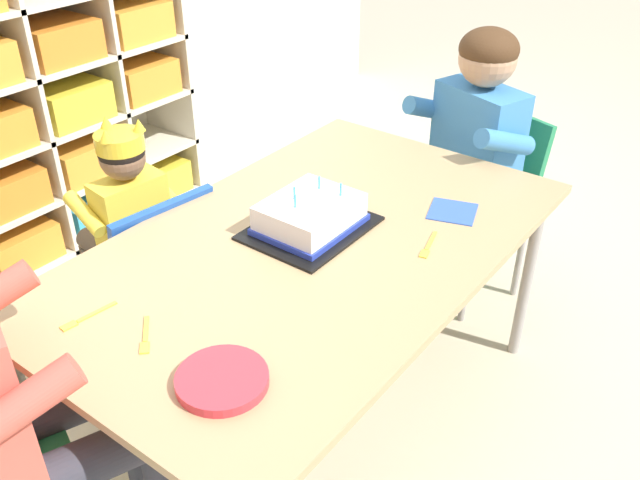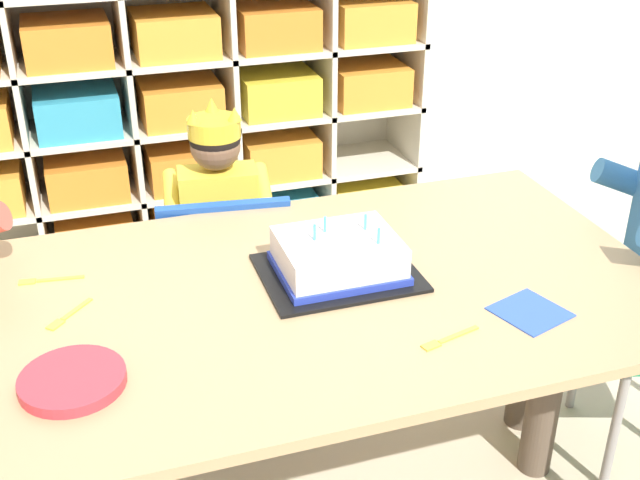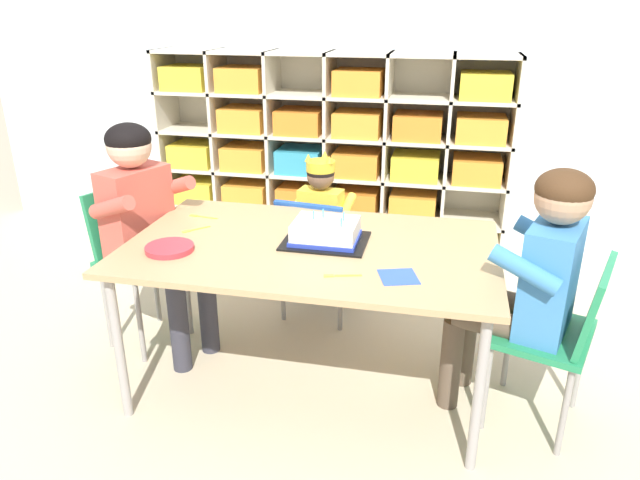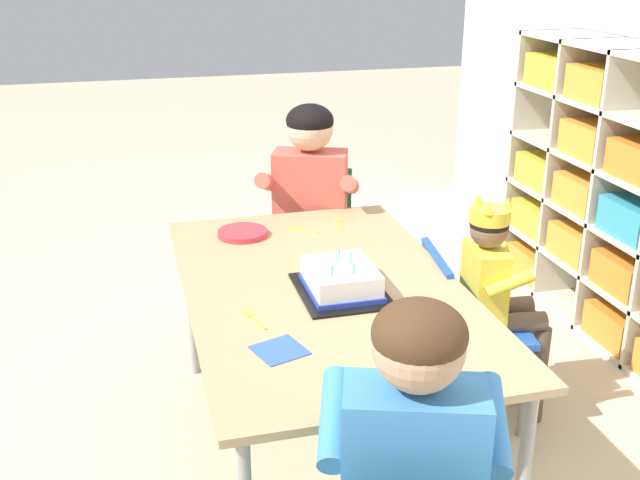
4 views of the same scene
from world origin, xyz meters
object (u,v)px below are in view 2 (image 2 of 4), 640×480
object	(u,v)px
fork_scattered_mid_table	(447,339)
fork_near_cake_tray	(47,280)
birthday_cake_on_tray	(338,259)
paper_plate_stack	(72,380)
activity_table	(322,305)
fork_at_table_front_edge	(67,316)
classroom_chair_blue	(225,270)
child_with_crown	(219,209)

from	to	relation	value
fork_scattered_mid_table	fork_near_cake_tray	bearing A→B (deg)	132.29
fork_near_cake_tray	fork_scattered_mid_table	size ratio (longest dim) A/B	1.03
birthday_cake_on_tray	fork_scattered_mid_table	xyz separation A→B (m)	(0.11, -0.30, -0.04)
paper_plate_stack	fork_near_cake_tray	xyz separation A→B (m)	(-0.03, 0.38, -0.01)
activity_table	fork_at_table_front_edge	world-z (taller)	fork_at_table_front_edge
activity_table	birthday_cake_on_tray	world-z (taller)	birthday_cake_on_tray
classroom_chair_blue	fork_near_cake_tray	distance (m)	0.61
fork_at_table_front_edge	fork_near_cake_tray	distance (m)	0.16
child_with_crown	fork_scattered_mid_table	bearing A→B (deg)	113.03
classroom_chair_blue	paper_plate_stack	bearing A→B (deg)	67.82
child_with_crown	fork_scattered_mid_table	xyz separation A→B (m)	(0.25, -0.91, 0.11)
classroom_chair_blue	birthday_cake_on_tray	xyz separation A→B (m)	(0.15, -0.50, 0.28)
classroom_chair_blue	child_with_crown	distance (m)	0.17
fork_at_table_front_edge	fork_scattered_mid_table	world-z (taller)	same
classroom_chair_blue	fork_at_table_front_edge	size ratio (longest dim) A/B	6.61
paper_plate_stack	fork_scattered_mid_table	bearing A→B (deg)	-6.60
activity_table	fork_at_table_front_edge	distance (m)	0.52
classroom_chair_blue	fork_near_cake_tray	world-z (taller)	classroom_chair_blue
birthday_cake_on_tray	fork_scattered_mid_table	distance (m)	0.32
classroom_chair_blue	child_with_crown	world-z (taller)	child_with_crown
classroom_chair_blue	fork_at_table_front_edge	world-z (taller)	classroom_chair_blue
paper_plate_stack	fork_at_table_front_edge	distance (m)	0.23
fork_at_table_front_edge	fork_near_cake_tray	bearing A→B (deg)	55.93
fork_near_cake_tray	classroom_chair_blue	bearing A→B (deg)	44.38
child_with_crown	fork_scattered_mid_table	size ratio (longest dim) A/B	6.47
activity_table	birthday_cake_on_tray	xyz separation A→B (m)	(0.05, 0.04, 0.08)
child_with_crown	activity_table	bearing A→B (deg)	105.24
birthday_cake_on_tray	fork_at_table_front_edge	xyz separation A→B (m)	(-0.56, 0.01, -0.04)
child_with_crown	fork_near_cake_tray	distance (m)	0.65
birthday_cake_on_tray	classroom_chair_blue	bearing A→B (deg)	106.91
classroom_chair_blue	child_with_crown	xyz separation A→B (m)	(0.01, 0.11, 0.13)
classroom_chair_blue	fork_near_cake_tray	size ratio (longest dim) A/B	4.85
paper_plate_stack	birthday_cake_on_tray	bearing A→B (deg)	21.14
fork_at_table_front_edge	activity_table	bearing A→B (deg)	-52.15
activity_table	fork_at_table_front_edge	bearing A→B (deg)	174.47
activity_table	fork_at_table_front_edge	xyz separation A→B (m)	(-0.51, 0.05, 0.05)
child_with_crown	fork_scattered_mid_table	distance (m)	0.95
child_with_crown	paper_plate_stack	distance (m)	0.94
child_with_crown	fork_near_cake_tray	xyz separation A→B (m)	(-0.46, -0.45, 0.11)
activity_table	fork_scattered_mid_table	size ratio (longest dim) A/B	10.92
fork_at_table_front_edge	fork_near_cake_tray	xyz separation A→B (m)	(-0.04, 0.16, 0.00)
birthday_cake_on_tray	fork_at_table_front_edge	world-z (taller)	birthday_cake_on_tray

